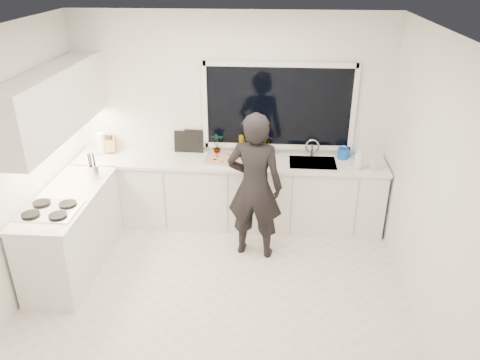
{
  "coord_description": "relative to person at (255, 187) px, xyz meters",
  "views": [
    {
      "loc": [
        0.56,
        -3.98,
        3.27
      ],
      "look_at": [
        0.22,
        0.4,
        1.15
      ],
      "focal_mm": 35.0,
      "sensor_mm": 36.0,
      "label": 1
    }
  ],
  "objects": [
    {
      "name": "floor",
      "position": [
        -0.36,
        -0.78,
        -0.89
      ],
      "size": [
        4.0,
        3.5,
        0.02
      ],
      "primitive_type": "cube",
      "color": "beige",
      "rests_on": "ground"
    },
    {
      "name": "wall_back",
      "position": [
        -0.36,
        0.98,
        0.47
      ],
      "size": [
        4.0,
        0.02,
        2.7
      ],
      "primitive_type": "cube",
      "color": "white",
      "rests_on": "ground"
    },
    {
      "name": "wall_left",
      "position": [
        -2.37,
        -0.78,
        0.47
      ],
      "size": [
        0.02,
        3.5,
        2.7
      ],
      "primitive_type": "cube",
      "color": "white",
      "rests_on": "ground"
    },
    {
      "name": "wall_right",
      "position": [
        1.65,
        -0.78,
        0.47
      ],
      "size": [
        0.02,
        3.5,
        2.7
      ],
      "primitive_type": "cube",
      "color": "white",
      "rests_on": "ground"
    },
    {
      "name": "ceiling",
      "position": [
        -0.36,
        -0.78,
        1.83
      ],
      "size": [
        4.0,
        3.5,
        0.02
      ],
      "primitive_type": "cube",
      "color": "white",
      "rests_on": "wall_back"
    },
    {
      "name": "window",
      "position": [
        0.24,
        0.94,
        0.67
      ],
      "size": [
        1.8,
        0.02,
        1.0
      ],
      "primitive_type": "cube",
      "color": "black",
      "rests_on": "wall_back"
    },
    {
      "name": "base_cabinets_back",
      "position": [
        -0.36,
        0.67,
        -0.44
      ],
      "size": [
        3.92,
        0.58,
        0.88
      ],
      "primitive_type": "cube",
      "color": "white",
      "rests_on": "floor"
    },
    {
      "name": "base_cabinets_left",
      "position": [
        -2.03,
        -0.43,
        -0.44
      ],
      "size": [
        0.58,
        1.6,
        0.88
      ],
      "primitive_type": "cube",
      "color": "white",
      "rests_on": "floor"
    },
    {
      "name": "countertop_back",
      "position": [
        -0.36,
        0.66,
        0.02
      ],
      "size": [
        3.94,
        0.62,
        0.04
      ],
      "primitive_type": "cube",
      "color": "silver",
      "rests_on": "base_cabinets_back"
    },
    {
      "name": "countertop_left",
      "position": [
        -2.03,
        -0.43,
        0.02
      ],
      "size": [
        0.62,
        1.6,
        0.04
      ],
      "primitive_type": "cube",
      "color": "silver",
      "rests_on": "base_cabinets_left"
    },
    {
      "name": "upper_cabinets",
      "position": [
        -2.15,
        -0.08,
        0.97
      ],
      "size": [
        0.34,
        2.1,
        0.7
      ],
      "primitive_type": "cube",
      "color": "white",
      "rests_on": "wall_left"
    },
    {
      "name": "sink",
      "position": [
        0.69,
        0.67,
        -0.01
      ],
      "size": [
        0.58,
        0.42,
        0.14
      ],
      "primitive_type": "cube",
      "color": "silver",
      "rests_on": "countertop_back"
    },
    {
      "name": "faucet",
      "position": [
        0.69,
        0.87,
        0.15
      ],
      "size": [
        0.03,
        0.03,
        0.22
      ],
      "primitive_type": "cylinder",
      "color": "silver",
      "rests_on": "countertop_back"
    },
    {
      "name": "stovetop",
      "position": [
        -2.05,
        -0.78,
        0.05
      ],
      "size": [
        0.56,
        0.48,
        0.03
      ],
      "primitive_type": "cube",
      "color": "black",
      "rests_on": "countertop_left"
    },
    {
      "name": "person",
      "position": [
        0.0,
        0.0,
        0.0
      ],
      "size": [
        0.71,
        0.52,
        1.77
      ],
      "primitive_type": "imported",
      "rotation": [
        0.0,
        0.0,
        2.98
      ],
      "color": "black",
      "rests_on": "floor"
    },
    {
      "name": "pizza_tray",
      "position": [
        -0.39,
        0.64,
        0.05
      ],
      "size": [
        0.54,
        0.42,
        0.03
      ],
      "primitive_type": "cube",
      "rotation": [
        0.0,
        0.0,
        -0.09
      ],
      "color": "#BBBABF",
      "rests_on": "countertop_back"
    },
    {
      "name": "pizza",
      "position": [
        -0.39,
        0.64,
        0.07
      ],
      "size": [
        0.49,
        0.37,
        0.01
      ],
      "primitive_type": "cube",
      "rotation": [
        0.0,
        0.0,
        -0.09
      ],
      "color": "red",
      "rests_on": "pizza_tray"
    },
    {
      "name": "watering_can",
      "position": [
        1.08,
        0.83,
        0.1
      ],
      "size": [
        0.16,
        0.16,
        0.13
      ],
      "primitive_type": "cylinder",
      "rotation": [
        0.0,
        0.0,
        0.19
      ],
      "color": "blue",
      "rests_on": "countertop_back"
    },
    {
      "name": "paper_towel_roll",
      "position": [
        -2.04,
        0.77,
        0.17
      ],
      "size": [
        0.14,
        0.14,
        0.26
      ],
      "primitive_type": "cylinder",
      "rotation": [
        0.0,
        0.0,
        -0.37
      ],
      "color": "white",
      "rests_on": "countertop_back"
    },
    {
      "name": "knife_block",
      "position": [
        -1.93,
        0.81,
        0.15
      ],
      "size": [
        0.14,
        0.11,
        0.22
      ],
      "primitive_type": "cube",
      "rotation": [
        0.0,
        0.0,
        0.09
      ],
      "color": "#A5814C",
      "rests_on": "countertop_back"
    },
    {
      "name": "utensil_crock",
      "position": [
        -1.87,
        0.02,
        0.12
      ],
      "size": [
        0.14,
        0.14,
        0.16
      ],
      "primitive_type": "cylinder",
      "rotation": [
        0.0,
        0.0,
        -0.04
      ],
      "color": "#ACACB0",
      "rests_on": "countertop_left"
    },
    {
      "name": "picture_frame_large",
      "position": [
        -0.99,
        0.91,
        0.18
      ],
      "size": [
        0.22,
        0.03,
        0.28
      ],
      "primitive_type": "cube",
      "rotation": [
        0.0,
        0.0,
        -0.02
      ],
      "color": "black",
      "rests_on": "countertop_back"
    },
    {
      "name": "picture_frame_small",
      "position": [
        -0.84,
        0.91,
        0.19
      ],
      "size": [
        0.25,
        0.04,
        0.3
      ],
      "primitive_type": "cube",
      "rotation": [
        0.0,
        0.0,
        -0.07
      ],
      "color": "black",
      "rests_on": "countertop_back"
    },
    {
      "name": "herb_plants",
      "position": [
        -0.12,
        0.83,
        0.19
      ],
      "size": [
        0.84,
        0.26,
        0.33
      ],
      "color": "#26662D",
      "rests_on": "countertop_back"
    },
    {
      "name": "soap_bottles",
      "position": [
        1.28,
        0.52,
        0.17
      ],
      "size": [
        0.3,
        0.13,
        0.3
      ],
      "color": "#D8BF66",
      "rests_on": "countertop_back"
    }
  ]
}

